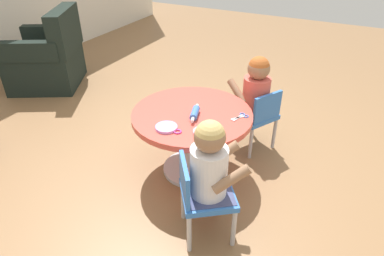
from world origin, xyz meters
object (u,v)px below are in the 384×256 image
at_px(child_chair_left, 202,194).
at_px(child_chair_right, 257,116).
at_px(seated_child_right, 256,88).
at_px(craft_scissors, 241,116).
at_px(armchair_dark, 49,59).
at_px(rolling_pin, 195,113).
at_px(seated_child_left, 210,162).
at_px(craft_table, 192,128).

xyz_separation_m(child_chair_left, child_chair_right, (1.02, 0.00, 0.00)).
bearing_deg(child_chair_left, seated_child_right, 2.17).
relative_size(child_chair_left, child_chair_right, 1.00).
bearing_deg(child_chair_right, craft_scissors, -179.59).
distance_m(seated_child_right, armchair_dark, 2.46).
bearing_deg(rolling_pin, armchair_dark, 72.23).
bearing_deg(child_chair_left, armchair_dark, 64.63).
bearing_deg(rolling_pin, seated_child_left, -144.58).
xyz_separation_m(child_chair_right, armchair_dark, (0.16, 2.48, 0.00)).
bearing_deg(child_chair_right, armchair_dark, 86.37).
relative_size(craft_table, child_chair_right, 1.58).
xyz_separation_m(seated_child_left, rolling_pin, (0.45, 0.32, -0.00)).
height_order(child_chair_right, craft_scissors, child_chair_right).
xyz_separation_m(child_chair_left, craft_scissors, (0.61, 0.00, 0.20)).
height_order(child_chair_left, armchair_dark, armchair_dark).
distance_m(child_chair_right, craft_scissors, 0.46).
relative_size(craft_table, rolling_pin, 3.75).
xyz_separation_m(child_chair_right, rolling_pin, (-0.55, 0.28, 0.23)).
distance_m(child_chair_left, rolling_pin, 0.60).
xyz_separation_m(child_chair_left, seated_child_right, (1.04, 0.04, 0.23)).
xyz_separation_m(seated_child_left, child_chair_right, (1.00, 0.04, -0.23)).
relative_size(armchair_dark, craft_scissors, 6.81).
bearing_deg(craft_scissors, seated_child_left, -176.72).
relative_size(seated_child_left, child_chair_right, 0.95).
bearing_deg(seated_child_right, craft_table, 151.52).
xyz_separation_m(seated_child_left, craft_scissors, (0.59, 0.03, -0.02)).
height_order(seated_child_left, rolling_pin, seated_child_left).
distance_m(craft_table, craft_scissors, 0.37).
xyz_separation_m(rolling_pin, craft_scissors, (0.14, -0.29, -0.02)).
bearing_deg(craft_table, armchair_dark, 72.77).
bearing_deg(child_chair_left, rolling_pin, 31.29).
xyz_separation_m(seated_child_right, craft_scissors, (-0.43, -0.04, -0.02)).
bearing_deg(child_chair_right, seated_child_right, 61.03).
height_order(seated_child_right, armchair_dark, armchair_dark).
height_order(craft_table, craft_scissors, craft_scissors).
distance_m(armchair_dark, craft_scissors, 2.55).
distance_m(child_chair_left, seated_child_left, 0.23).
height_order(craft_table, seated_child_left, seated_child_left).
xyz_separation_m(child_chair_left, rolling_pin, (0.47, 0.29, 0.23)).
height_order(child_chair_right, armchair_dark, armchair_dark).
height_order(child_chair_right, rolling_pin, rolling_pin).
relative_size(craft_table, seated_child_right, 1.66).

